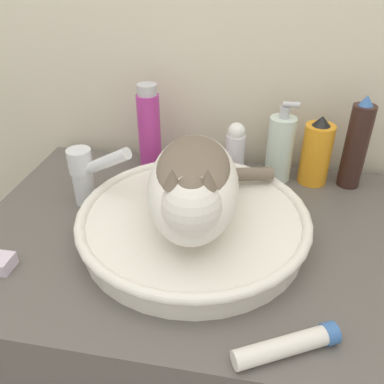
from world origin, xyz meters
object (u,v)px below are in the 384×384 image
(faucet, at_px, (87,173))
(cat, at_px, (194,182))
(spray_bottle_trigger, at_px, (316,153))
(shampoo_bottle_tall, at_px, (149,129))
(deodorant_stick, at_px, (235,150))
(hairspray_can_black, at_px, (356,145))
(cream_tube, at_px, (288,346))
(soap_pump_bottle, at_px, (280,148))

(faucet, bearing_deg, cat, -2.28)
(cat, distance_m, spray_bottle_trigger, 0.35)
(shampoo_bottle_tall, distance_m, spray_bottle_trigger, 0.39)
(cat, height_order, deodorant_stick, cat)
(cat, bearing_deg, spray_bottle_trigger, 130.21)
(hairspray_can_black, height_order, cream_tube, hairspray_can_black)
(cat, relative_size, shampoo_bottle_tall, 1.65)
(hairspray_can_black, distance_m, cream_tube, 0.51)
(shampoo_bottle_tall, height_order, cream_tube, shampoo_bottle_tall)
(spray_bottle_trigger, bearing_deg, hairspray_can_black, 0.00)
(spray_bottle_trigger, relative_size, cream_tube, 1.07)
(faucet, relative_size, hairspray_can_black, 0.73)
(cat, xyz_separation_m, hairspray_can_black, (0.31, 0.26, -0.03))
(faucet, bearing_deg, deodorant_stick, 48.33)
(cat, xyz_separation_m, deodorant_stick, (0.05, 0.26, -0.06))
(faucet, relative_size, soap_pump_bottle, 0.82)
(soap_pump_bottle, bearing_deg, shampoo_bottle_tall, 180.00)
(shampoo_bottle_tall, xyz_separation_m, hairspray_can_black, (0.47, -0.00, -0.00))
(hairspray_can_black, xyz_separation_m, cream_tube, (-0.14, -0.48, -0.09))
(deodorant_stick, bearing_deg, shampoo_bottle_tall, 180.00)
(shampoo_bottle_tall, bearing_deg, faucet, -114.33)
(cat, relative_size, hairspray_can_black, 1.61)
(shampoo_bottle_tall, relative_size, spray_bottle_trigger, 1.29)
(faucet, bearing_deg, hairspray_can_black, 34.30)
(hairspray_can_black, distance_m, spray_bottle_trigger, 0.08)
(soap_pump_bottle, height_order, hairspray_can_black, hairspray_can_black)
(cat, relative_size, faucet, 2.21)
(shampoo_bottle_tall, distance_m, hairspray_can_black, 0.47)
(faucet, bearing_deg, soap_pump_bottle, 41.09)
(faucet, bearing_deg, shampoo_bottle_tall, 81.59)
(faucet, height_order, deodorant_stick, faucet)
(soap_pump_bottle, xyz_separation_m, spray_bottle_trigger, (0.08, -0.00, -0.00))
(cream_tube, bearing_deg, cat, 127.67)
(deodorant_stick, bearing_deg, faucet, -147.59)
(shampoo_bottle_tall, bearing_deg, cat, -59.38)
(shampoo_bottle_tall, bearing_deg, deodorant_stick, -0.00)
(soap_pump_bottle, height_order, spray_bottle_trigger, soap_pump_bottle)
(cat, xyz_separation_m, spray_bottle_trigger, (0.23, 0.26, -0.05))
(hairspray_can_black, relative_size, spray_bottle_trigger, 1.31)
(deodorant_stick, xyz_separation_m, cream_tube, (0.12, -0.48, -0.05))
(deodorant_stick, height_order, spray_bottle_trigger, spray_bottle_trigger)
(deodorant_stick, height_order, cream_tube, deodorant_stick)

